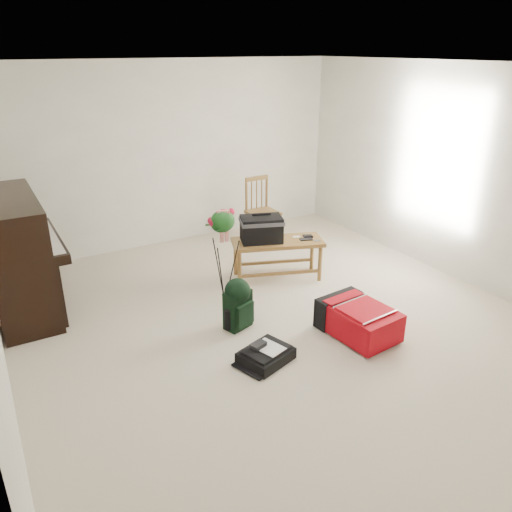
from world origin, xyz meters
TOP-DOWN VIEW (x-y plane):
  - floor at (0.00, 0.00)m, footprint 5.00×5.50m
  - ceiling at (0.00, 0.00)m, footprint 5.00×5.50m
  - wall_back at (0.00, 2.75)m, footprint 5.00×0.04m
  - wall_right at (2.50, 0.00)m, footprint 0.04×5.50m
  - piano at (-2.19, 1.60)m, footprint 0.71×1.50m
  - bench at (0.45, 0.92)m, footprint 1.17×0.78m
  - dining_chair at (1.07, 2.11)m, footprint 0.41×0.41m
  - red_suitcase at (0.57, -0.56)m, footprint 0.56×0.79m
  - black_duffel at (-0.45, -0.55)m, footprint 0.53×0.48m
  - green_backpack at (-0.39, 0.10)m, footprint 0.31×0.29m
  - flower_stand at (-0.27, 0.64)m, footprint 0.43×0.43m

SIDE VIEW (x-z plane):
  - floor at x=0.00m, z-range -0.01..0.01m
  - black_duffel at x=-0.45m, z-range -0.03..0.16m
  - red_suitcase at x=0.57m, z-range 0.01..0.33m
  - green_backpack at x=-0.39m, z-range 0.03..0.56m
  - dining_chair at x=1.07m, z-range -0.01..0.91m
  - flower_stand at x=-0.27m, z-range -0.01..1.10m
  - bench at x=0.45m, z-range 0.17..1.01m
  - piano at x=-2.19m, z-range -0.03..1.22m
  - wall_back at x=0.00m, z-range 0.00..2.50m
  - wall_right at x=2.50m, z-range 0.00..2.50m
  - ceiling at x=0.00m, z-range 2.50..2.50m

